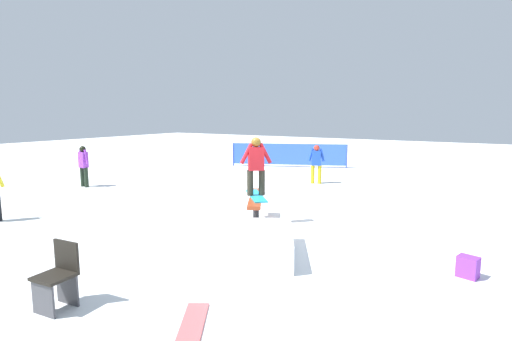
{
  "coord_description": "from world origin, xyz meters",
  "views": [
    {
      "loc": [
        -7.61,
        -4.66,
        2.58
      ],
      "look_at": [
        0.0,
        0.0,
        1.27
      ],
      "focal_mm": 28.0,
      "sensor_mm": 36.0,
      "label": 1
    }
  ],
  "objects_px": {
    "bystander_blue": "(316,162)",
    "loose_snowboard_white": "(256,197)",
    "rail_feature": "(256,201)",
    "main_rider_on_rail": "(256,167)",
    "backpack_on_snow": "(468,267)",
    "loose_snowboard_coral": "(191,330)",
    "folding_chair": "(58,278)",
    "bystander_purple": "(84,164)"
  },
  "relations": [
    {
      "from": "bystander_blue",
      "to": "loose_snowboard_white",
      "type": "height_order",
      "value": "bystander_blue"
    },
    {
      "from": "rail_feature",
      "to": "main_rider_on_rail",
      "type": "relative_size",
      "value": 1.37
    },
    {
      "from": "bystander_blue",
      "to": "backpack_on_snow",
      "type": "distance_m",
      "value": 8.41
    },
    {
      "from": "loose_snowboard_coral",
      "to": "folding_chair",
      "type": "height_order",
      "value": "folding_chair"
    },
    {
      "from": "main_rider_on_rail",
      "to": "bystander_purple",
      "type": "distance_m",
      "value": 7.61
    },
    {
      "from": "loose_snowboard_white",
      "to": "bystander_blue",
      "type": "bearing_deg",
      "value": 153.13
    },
    {
      "from": "rail_feature",
      "to": "loose_snowboard_coral",
      "type": "distance_m",
      "value": 4.61
    },
    {
      "from": "main_rider_on_rail",
      "to": "folding_chair",
      "type": "relative_size",
      "value": 1.54
    },
    {
      "from": "loose_snowboard_coral",
      "to": "loose_snowboard_white",
      "type": "height_order",
      "value": "same"
    },
    {
      "from": "loose_snowboard_white",
      "to": "folding_chair",
      "type": "distance_m",
      "value": 7.43
    },
    {
      "from": "loose_snowboard_white",
      "to": "rail_feature",
      "type": "bearing_deg",
      "value": 16.16
    },
    {
      "from": "rail_feature",
      "to": "main_rider_on_rail",
      "type": "xyz_separation_m",
      "value": [
        0.0,
        0.0,
        0.78
      ]
    },
    {
      "from": "rail_feature",
      "to": "bystander_purple",
      "type": "relative_size",
      "value": 1.3
    },
    {
      "from": "loose_snowboard_coral",
      "to": "backpack_on_snow",
      "type": "relative_size",
      "value": 3.84
    },
    {
      "from": "bystander_purple",
      "to": "rail_feature",
      "type": "bearing_deg",
      "value": -0.38
    },
    {
      "from": "rail_feature",
      "to": "bystander_blue",
      "type": "height_order",
      "value": "bystander_blue"
    },
    {
      "from": "main_rider_on_rail",
      "to": "loose_snowboard_coral",
      "type": "distance_m",
      "value": 4.77
    },
    {
      "from": "bystander_blue",
      "to": "folding_chair",
      "type": "distance_m",
      "value": 10.47
    },
    {
      "from": "rail_feature",
      "to": "loose_snowboard_coral",
      "type": "xyz_separation_m",
      "value": [
        -4.25,
        -1.7,
        -0.54
      ]
    },
    {
      "from": "bystander_purple",
      "to": "folding_chair",
      "type": "relative_size",
      "value": 1.62
    },
    {
      "from": "rail_feature",
      "to": "loose_snowboard_white",
      "type": "distance_m",
      "value": 3.05
    },
    {
      "from": "rail_feature",
      "to": "main_rider_on_rail",
      "type": "bearing_deg",
      "value": 0.0
    },
    {
      "from": "main_rider_on_rail",
      "to": "rail_feature",
      "type": "bearing_deg",
      "value": 0.0
    },
    {
      "from": "rail_feature",
      "to": "loose_snowboard_coral",
      "type": "relative_size",
      "value": 1.42
    },
    {
      "from": "bystander_purple",
      "to": "loose_snowboard_coral",
      "type": "distance_m",
      "value": 10.61
    },
    {
      "from": "main_rider_on_rail",
      "to": "bystander_purple",
      "type": "bearing_deg",
      "value": 41.64
    },
    {
      "from": "loose_snowboard_coral",
      "to": "loose_snowboard_white",
      "type": "xyz_separation_m",
      "value": [
        6.8,
        3.27,
        0.0
      ]
    },
    {
      "from": "main_rider_on_rail",
      "to": "loose_snowboard_coral",
      "type": "bearing_deg",
      "value": 160.24
    },
    {
      "from": "bystander_blue",
      "to": "loose_snowboard_coral",
      "type": "relative_size",
      "value": 1.07
    },
    {
      "from": "bystander_blue",
      "to": "backpack_on_snow",
      "type": "height_order",
      "value": "bystander_blue"
    },
    {
      "from": "main_rider_on_rail",
      "to": "bystander_blue",
      "type": "xyz_separation_m",
      "value": [
        5.71,
        0.94,
        -0.55
      ]
    },
    {
      "from": "bystander_purple",
      "to": "loose_snowboard_white",
      "type": "bearing_deg",
      "value": 21.88
    },
    {
      "from": "folding_chair",
      "to": "backpack_on_snow",
      "type": "distance_m",
      "value": 6.02
    },
    {
      "from": "main_rider_on_rail",
      "to": "backpack_on_snow",
      "type": "distance_m",
      "value": 4.6
    },
    {
      "from": "folding_chair",
      "to": "bystander_purple",
      "type": "bearing_deg",
      "value": 137.31
    },
    {
      "from": "loose_snowboard_coral",
      "to": "loose_snowboard_white",
      "type": "bearing_deg",
      "value": 174.17
    },
    {
      "from": "folding_chair",
      "to": "loose_snowboard_white",
      "type": "bearing_deg",
      "value": 95.66
    },
    {
      "from": "rail_feature",
      "to": "bystander_purple",
      "type": "xyz_separation_m",
      "value": [
        0.91,
        7.54,
        0.24
      ]
    },
    {
      "from": "main_rider_on_rail",
      "to": "backpack_on_snow",
      "type": "relative_size",
      "value": 3.98
    },
    {
      "from": "main_rider_on_rail",
      "to": "bystander_purple",
      "type": "relative_size",
      "value": 0.95
    },
    {
      "from": "main_rider_on_rail",
      "to": "folding_chair",
      "type": "bearing_deg",
      "value": 136.6
    },
    {
      "from": "loose_snowboard_coral",
      "to": "loose_snowboard_white",
      "type": "relative_size",
      "value": 0.84
    }
  ]
}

